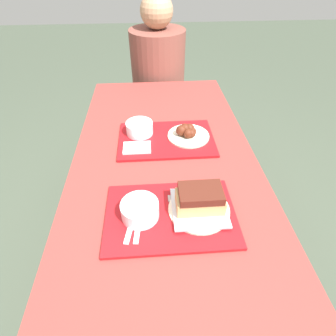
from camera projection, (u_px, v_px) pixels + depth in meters
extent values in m
plane|color=#424C3D|center=(167.00, 274.00, 1.51)|extent=(12.00, 12.00, 0.00)
cube|color=maroon|center=(167.00, 183.00, 1.02)|extent=(0.77, 1.82, 0.04)
cylinder|color=maroon|center=(114.00, 142.00, 1.87)|extent=(0.07, 0.07, 0.72)
cylinder|color=maroon|center=(204.00, 138.00, 1.91)|extent=(0.07, 0.07, 0.72)
cube|color=maroon|center=(157.00, 110.00, 2.06)|extent=(0.73, 0.28, 0.04)
cylinder|color=maroon|center=(121.00, 135.00, 2.20)|extent=(0.06, 0.06, 0.42)
cylinder|color=maroon|center=(194.00, 132.00, 2.23)|extent=(0.06, 0.06, 0.42)
cube|color=#B21419|center=(169.00, 215.00, 0.87)|extent=(0.43, 0.29, 0.01)
cube|color=#B21419|center=(166.00, 139.00, 1.20)|extent=(0.43, 0.29, 0.01)
cylinder|color=silver|center=(140.00, 210.00, 0.84)|extent=(0.12, 0.12, 0.06)
cylinder|color=beige|center=(139.00, 205.00, 0.83)|extent=(0.11, 0.11, 0.01)
cylinder|color=beige|center=(199.00, 209.00, 0.87)|extent=(0.21, 0.21, 0.01)
cube|color=silver|center=(199.00, 207.00, 0.87)|extent=(0.18, 0.18, 0.01)
cube|color=tan|center=(200.00, 201.00, 0.85)|extent=(0.15, 0.09, 0.05)
cube|color=#4C1E14|center=(201.00, 193.00, 0.82)|extent=(0.14, 0.09, 0.03)
cube|color=white|center=(132.00, 221.00, 0.84)|extent=(0.05, 0.17, 0.00)
cube|color=white|center=(139.00, 221.00, 0.84)|extent=(0.04, 0.17, 0.00)
cube|color=#A59E93|center=(173.00, 198.00, 0.91)|extent=(0.04, 0.03, 0.01)
cylinder|color=silver|center=(140.00, 128.00, 1.20)|extent=(0.12, 0.12, 0.06)
cylinder|color=beige|center=(139.00, 124.00, 1.19)|extent=(0.11, 0.11, 0.01)
cylinder|color=beige|center=(188.00, 136.00, 1.20)|extent=(0.19, 0.19, 0.01)
sphere|color=#562314|center=(192.00, 132.00, 1.18)|extent=(0.04, 0.04, 0.04)
sphere|color=#562314|center=(190.00, 129.00, 1.19)|extent=(0.05, 0.05, 0.05)
sphere|color=#562314|center=(185.00, 129.00, 1.19)|extent=(0.05, 0.05, 0.05)
sphere|color=#562314|center=(181.00, 130.00, 1.18)|extent=(0.05, 0.05, 0.05)
sphere|color=#562314|center=(188.00, 133.00, 1.17)|extent=(0.04, 0.04, 0.04)
sphere|color=#562314|center=(191.00, 133.00, 1.17)|extent=(0.04, 0.04, 0.04)
cube|color=white|center=(137.00, 148.00, 1.13)|extent=(0.12, 0.08, 0.01)
cylinder|color=brown|center=(158.00, 72.00, 1.87)|extent=(0.37, 0.37, 0.56)
sphere|color=tan|center=(157.00, 11.00, 1.62)|extent=(0.21, 0.21, 0.21)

